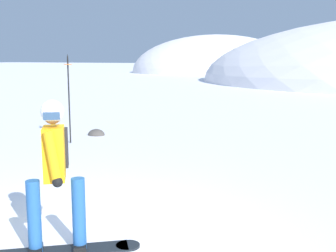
# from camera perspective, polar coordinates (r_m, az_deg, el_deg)

# --- Properties ---
(ground_plane) EXTENTS (300.00, 300.00, 0.00)m
(ground_plane) POSITION_cam_1_polar(r_m,az_deg,el_deg) (5.47, -12.59, -14.43)
(ground_plane) COLOR white
(ridge_peak_far) EXTENTS (24.46, 22.01, 10.81)m
(ridge_peak_far) POSITION_cam_1_polar(r_m,az_deg,el_deg) (63.34, 6.23, 7.01)
(ridge_peak_far) COLOR white
(ridge_peak_far) RESTS_ON ground
(snowboarder_main) EXTENTS (1.54, 1.20, 1.71)m
(snowboarder_main) POSITION_cam_1_polar(r_m,az_deg,el_deg) (4.91, -14.65, -5.89)
(snowboarder_main) COLOR black
(snowboarder_main) RESTS_ON ground
(piste_marker_near) EXTENTS (0.20, 0.20, 2.25)m
(piste_marker_near) POSITION_cam_1_polar(r_m,az_deg,el_deg) (11.17, -12.94, 4.25)
(piste_marker_near) COLOR black
(piste_marker_near) RESTS_ON ground
(rock_small) EXTENTS (0.49, 0.42, 0.35)m
(rock_small) POSITION_cam_1_polar(r_m,az_deg,el_deg) (12.32, -9.43, -1.19)
(rock_small) COLOR #4C4742
(rock_small) RESTS_ON ground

